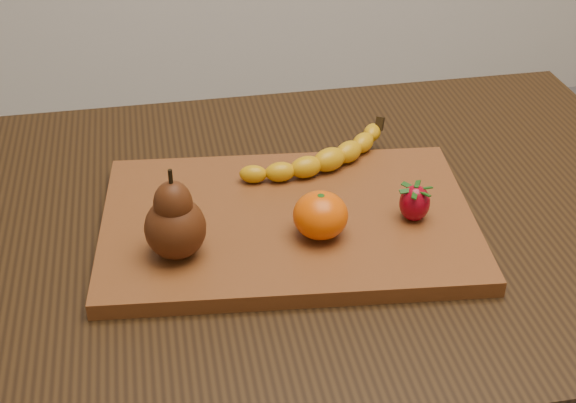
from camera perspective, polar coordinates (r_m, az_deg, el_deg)
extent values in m
cube|color=black|center=(1.02, 1.35, -1.81)|extent=(1.00, 0.70, 0.04)
cylinder|color=black|center=(1.51, -18.58, -8.91)|extent=(0.05, 0.05, 0.72)
cylinder|color=black|center=(1.61, 14.85, -5.03)|extent=(0.05, 0.05, 0.72)
cube|color=brown|center=(0.98, 0.00, -1.46)|extent=(0.48, 0.34, 0.02)
ellipsoid|color=#E05002|center=(0.93, 2.32, -0.98)|extent=(0.07, 0.07, 0.05)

